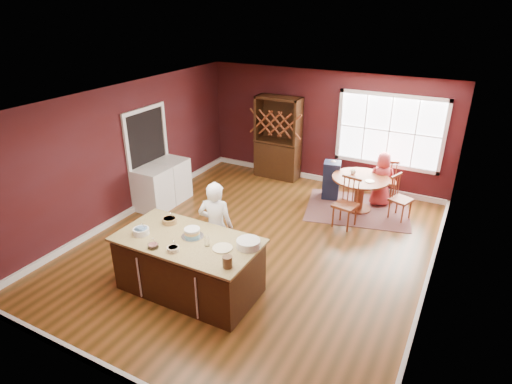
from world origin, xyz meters
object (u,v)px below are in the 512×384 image
layer_cake (192,233)px  kitchen_island (189,266)px  chair_north (386,179)px  dryer (172,179)px  dining_table (360,187)px  high_chair (331,179)px  baker (216,227)px  seated_woman (382,179)px  hutch (278,138)px  toddler (332,164)px  chair_south (346,203)px  chair_east (401,198)px  washer (153,190)px

layer_cake → kitchen_island: bearing=-107.0°
chair_north → dryer: size_ratio=1.11×
dining_table → high_chair: bearing=157.8°
baker → seated_woman: baker is taller
seated_woman → hutch: 2.76m
kitchen_island → dryer: bearing=132.4°
chair_north → toddler: (-1.14, -0.37, 0.29)m
chair_south → seated_woman: (0.39, 1.34, 0.09)m
dryer → toddler: bearing=29.5°
dryer → chair_east: bearing=16.6°
chair_north → seated_woman: 0.28m
toddler → dryer: toddler is taller
hutch → layer_cake: bearing=-80.0°
layer_cake → washer: layer_cake is taller
seated_woman → washer: size_ratio=1.30×
chair_south → layer_cake: bearing=-106.2°
chair_east → toddler: size_ratio=3.65×
dining_table → layer_cake: bearing=-111.3°
chair_east → high_chair: chair_east is taller
chair_east → washer: bearing=132.9°
dining_table → toddler: size_ratio=4.61×
chair_east → seated_woman: bearing=67.4°
baker → hutch: size_ratio=0.77×
chair_north → washer: (-4.28, -2.79, -0.05)m
layer_cake → high_chair: bearing=79.4°
baker → seated_woman: bearing=-131.8°
kitchen_island → chair_east: (2.41, 3.98, 0.04)m
dining_table → chair_east: size_ratio=1.26×
baker → washer: bearing=-42.7°
baker → layer_cake: 0.64m
chair_east → hutch: hutch is taller
toddler → washer: 3.97m
chair_south → seated_woman: size_ratio=0.85×
dining_table → washer: washer is taller
dining_table → washer: (-3.89, -2.06, -0.07)m
kitchen_island → washer: bearing=140.6°
baker → toddler: bearing=-117.2°
kitchen_island → layer_cake: layer_cake is taller
kitchen_island → seated_woman: (1.89, 4.45, 0.17)m
seated_woman → washer: 4.93m
seated_woman → kitchen_island: bearing=44.6°
dryer → layer_cake: bearing=-46.1°
layer_cake → toddler: size_ratio=1.30×
high_chair → dryer: bearing=-165.6°
toddler → washer: size_ratio=0.28×
chair_south → toddler: bearing=130.0°
dining_table → layer_cake: 4.20m
chair_east → hutch: size_ratio=0.46×
chair_east → dryer: 4.96m
kitchen_island → chair_north: (1.94, 4.71, 0.08)m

